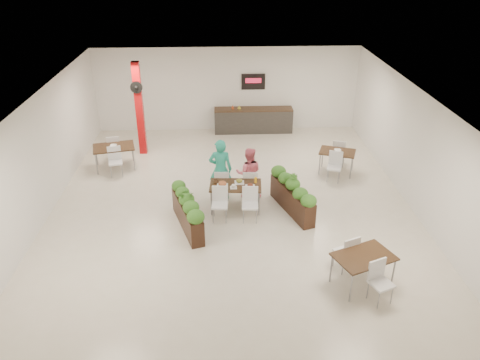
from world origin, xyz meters
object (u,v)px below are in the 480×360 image
at_px(main_table, 235,189).
at_px(side_table_b, 337,155).
at_px(side_table_a, 114,150).
at_px(side_table_c, 363,261).
at_px(service_counter, 253,120).
at_px(red_column, 139,108).
at_px(diner_man, 221,170).
at_px(planter_right, 292,194).
at_px(diner_woman, 249,173).
at_px(planter_left, 187,209).

xyz_separation_m(main_table, side_table_b, (3.31, 2.13, -0.01)).
relative_size(side_table_a, side_table_c, 1.01).
bearing_deg(service_counter, main_table, -98.82).
distance_m(service_counter, side_table_b, 4.45).
bearing_deg(service_counter, red_column, -155.00).
xyz_separation_m(diner_man, planter_right, (1.94, -0.83, -0.39)).
height_order(service_counter, diner_woman, service_counter).
xyz_separation_m(red_column, side_table_a, (-0.74, -1.18, -1.01)).
xyz_separation_m(diner_man, diner_woman, (0.80, -0.00, -0.14)).
height_order(service_counter, main_table, service_counter).
height_order(service_counter, planter_left, service_counter).
xyz_separation_m(planter_right, side_table_c, (1.06, -3.16, 0.11)).
height_order(diner_man, planter_left, diner_man).
bearing_deg(side_table_c, service_counter, 77.73).
bearing_deg(planter_left, red_column, 110.42).
xyz_separation_m(service_counter, side_table_a, (-4.74, -3.05, 0.15)).
distance_m(planter_left, side_table_c, 4.59).
bearing_deg(side_table_a, side_table_b, -18.80).
xyz_separation_m(diner_woman, side_table_a, (-4.24, 2.18, -0.13)).
relative_size(red_column, side_table_c, 1.93).
distance_m(red_column, service_counter, 4.56).
height_order(diner_man, diner_woman, diner_man).
xyz_separation_m(diner_woman, side_table_c, (2.20, -3.99, -0.14)).
relative_size(side_table_b, side_table_c, 1.01).
height_order(planter_left, planter_right, planter_right).
relative_size(service_counter, diner_man, 1.66).
relative_size(main_table, diner_man, 0.94).
height_order(planter_right, side_table_b, planter_right).
bearing_deg(side_table_a, main_table, -49.69).
relative_size(diner_woman, side_table_c, 0.93).
height_order(main_table, side_table_c, same).
height_order(service_counter, side_table_c, service_counter).
bearing_deg(service_counter, side_table_c, -79.58).
distance_m(main_table, diner_woman, 0.78).
bearing_deg(planter_right, side_table_a, 150.78).
relative_size(planter_left, side_table_b, 1.23).
bearing_deg(service_counter, side_table_b, -57.35).
distance_m(planter_left, side_table_b, 5.48).
bearing_deg(main_table, side_table_b, 32.79).
distance_m(diner_woman, side_table_c, 4.56).
relative_size(main_table, side_table_c, 1.03).
distance_m(service_counter, side_table_c, 9.37).
xyz_separation_m(service_counter, planter_left, (-2.18, -6.76, 0.04)).
bearing_deg(red_column, service_counter, 25.00).
bearing_deg(side_table_b, planter_right, -107.40).
xyz_separation_m(planter_left, side_table_c, (3.87, -2.46, 0.10)).
distance_m(diner_man, planter_left, 1.80).
relative_size(red_column, side_table_a, 1.91).
height_order(diner_woman, side_table_b, diner_woman).
relative_size(diner_woman, side_table_a, 0.92).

